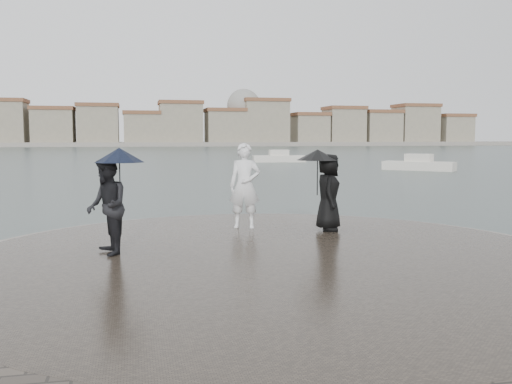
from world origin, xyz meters
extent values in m
plane|color=#2B3835|center=(0.00, 0.00, 0.00)|extent=(400.00, 400.00, 0.00)
cylinder|color=gray|center=(0.00, 3.50, 0.16)|extent=(12.50, 12.50, 0.32)
cylinder|color=#2D261E|center=(0.00, 3.50, 0.18)|extent=(11.90, 11.90, 0.36)
imported|color=white|center=(0.16, 6.86, 1.41)|extent=(0.87, 0.69, 2.10)
imported|color=black|center=(-3.02, 4.23, 1.29)|extent=(0.89, 1.04, 1.86)
cylinder|color=black|center=(-2.77, 4.33, 1.71)|extent=(0.02, 0.02, 0.90)
cone|color=black|center=(-2.77, 4.33, 2.26)|extent=(0.98, 0.98, 0.28)
imported|color=black|center=(2.04, 6.04, 1.28)|extent=(0.84, 1.04, 1.84)
cylinder|color=black|center=(1.79, 6.14, 1.66)|extent=(0.02, 0.02, 0.90)
cone|color=black|center=(1.79, 6.14, 2.18)|extent=(1.01, 1.01, 0.26)
cube|color=gray|center=(0.00, 163.00, 0.60)|extent=(260.00, 20.00, 1.20)
cube|color=gray|center=(-37.00, 160.00, 6.00)|extent=(12.00, 10.00, 12.00)
cube|color=brown|center=(-37.00, 160.00, 12.50)|extent=(12.60, 10.60, 1.00)
cube|color=gray|center=(-24.00, 160.00, 5.00)|extent=(11.00, 10.00, 10.00)
cube|color=brown|center=(-24.00, 160.00, 10.50)|extent=(11.60, 10.60, 1.00)
cube|color=gray|center=(-12.00, 160.00, 5.50)|extent=(11.00, 10.00, 11.00)
cube|color=brown|center=(-12.00, 160.00, 11.50)|extent=(11.60, 10.60, 1.00)
cube|color=gray|center=(0.00, 160.00, 4.50)|extent=(10.00, 10.00, 9.00)
cube|color=brown|center=(0.00, 160.00, 9.50)|extent=(10.60, 10.60, 1.00)
cube|color=gray|center=(11.00, 160.00, 6.00)|extent=(12.00, 10.00, 12.00)
cube|color=brown|center=(11.00, 160.00, 12.50)|extent=(12.60, 10.60, 1.00)
cube|color=gray|center=(24.00, 160.00, 5.00)|extent=(11.00, 10.00, 10.00)
cube|color=brown|center=(24.00, 160.00, 10.50)|extent=(11.60, 10.60, 1.00)
cube|color=gray|center=(36.00, 160.00, 6.50)|extent=(13.00, 10.00, 13.00)
cube|color=brown|center=(36.00, 160.00, 13.50)|extent=(13.60, 10.60, 1.00)
cube|color=gray|center=(50.00, 160.00, 4.50)|extent=(10.00, 10.00, 9.00)
cube|color=brown|center=(50.00, 160.00, 9.50)|extent=(10.60, 10.60, 1.00)
cube|color=gray|center=(61.00, 160.00, 5.50)|extent=(11.00, 10.00, 11.00)
cube|color=brown|center=(61.00, 160.00, 11.50)|extent=(11.60, 10.60, 1.00)
cube|color=gray|center=(73.00, 160.00, 5.00)|extent=(11.00, 10.00, 10.00)
cube|color=brown|center=(73.00, 160.00, 10.50)|extent=(11.60, 10.60, 1.00)
cube|color=gray|center=(85.00, 160.00, 6.00)|extent=(12.00, 10.00, 12.00)
cube|color=brown|center=(85.00, 160.00, 12.50)|extent=(12.60, 10.60, 1.00)
cube|color=gray|center=(98.00, 160.00, 4.50)|extent=(10.00, 10.00, 9.00)
cube|color=brown|center=(98.00, 160.00, 9.50)|extent=(10.60, 10.60, 1.00)
sphere|color=gray|center=(30.00, 162.00, 12.00)|extent=(10.00, 10.00, 10.00)
cube|color=silver|center=(19.45, 34.28, 0.25)|extent=(5.08, 4.96, 0.90)
cube|color=silver|center=(19.45, 34.28, 0.85)|extent=(2.27, 2.25, 0.90)
cube|color=silver|center=(12.40, 51.05, 0.25)|extent=(5.63, 2.11, 0.90)
cube|color=silver|center=(12.40, 51.05, 0.85)|extent=(2.10, 1.38, 0.90)
camera|label=1|loc=(-2.51, -6.87, 2.60)|focal=40.00mm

